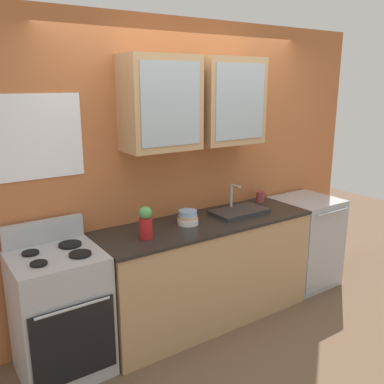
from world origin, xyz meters
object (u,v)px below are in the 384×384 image
dishwasher (304,241)px  bowl_stack (188,218)px  sink_faucet (239,211)px  vase (146,223)px  stove_range (61,313)px  cup_near_sink (260,197)px

dishwasher → bowl_stack: bearing=178.8°
bowl_stack → dishwasher: size_ratio=0.19×
sink_faucet → vase: bearing=-174.4°
stove_range → sink_faucet: sink_faucet is taller
sink_faucet → dishwasher: size_ratio=0.56×
sink_faucet → cup_near_sink: size_ratio=4.31×
bowl_stack → cup_near_sink: bearing=9.8°
cup_near_sink → dishwasher: bearing=-22.8°
vase → dishwasher: vase is taller
bowl_stack → dishwasher: bearing=-1.2°
stove_range → dishwasher: (2.59, -0.00, -0.01)m
dishwasher → vase: bearing=-178.0°
stove_range → sink_faucet: (1.69, 0.03, 0.48)m
vase → cup_near_sink: (1.44, 0.27, -0.08)m
sink_faucet → dishwasher: bearing=-2.1°
vase → cup_near_sink: 1.46m
sink_faucet → dishwasher: sink_faucet is taller
sink_faucet → bowl_stack: bearing=-179.8°
sink_faucet → cup_near_sink: sink_faucet is taller
vase → dishwasher: (1.91, 0.07, -0.59)m
vase → sink_faucet: bearing=5.6°
stove_range → vase: vase is taller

